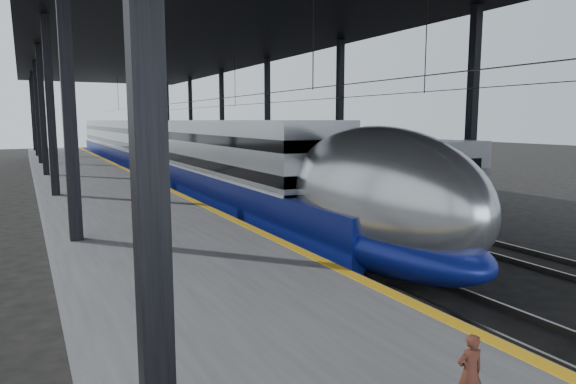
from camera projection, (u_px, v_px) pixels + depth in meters
ground at (342, 294)px, 13.09m from camera, size 160.00×160.00×0.00m
platform at (96, 190)px, 29.04m from camera, size 6.00×80.00×1.00m
yellow_strip at (145, 178)px, 30.24m from camera, size 0.30×80.00×0.01m
rails at (229, 189)px, 32.73m from camera, size 6.52×80.00×0.16m
canopy at (185, 40)px, 30.30m from camera, size 18.00×75.00×9.47m
tgv_train at (156, 151)px, 39.02m from camera, size 3.07×65.20×4.41m
second_train at (213, 151)px, 42.48m from camera, size 2.65×56.05×3.65m
child at (470, 373)px, 5.99m from camera, size 0.38×0.28×0.94m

